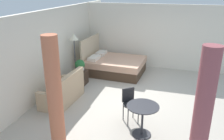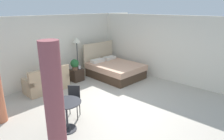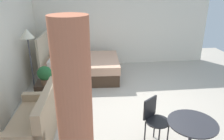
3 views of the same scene
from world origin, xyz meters
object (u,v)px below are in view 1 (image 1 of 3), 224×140
at_px(bed, 114,65).
at_px(cafe_chair_near_window, 130,101).
at_px(couch, 64,93).
at_px(nightstand, 81,78).
at_px(floor_lamp, 74,41).
at_px(potted_plant, 80,65).
at_px(balcony_table, 143,115).
at_px(vase, 83,68).

xyz_separation_m(bed, cafe_chair_near_window, (-3.08, -1.30, 0.20)).
xyz_separation_m(couch, nightstand, (1.32, 0.06, -0.06)).
relative_size(nightstand, floor_lamp, 0.28).
xyz_separation_m(potted_plant, balcony_table, (-2.14, -2.44, -0.20)).
relative_size(couch, floor_lamp, 0.89).
distance_m(balcony_table, cafe_chair_near_window, 0.65).
bearing_deg(nightstand, bed, -29.94).
bearing_deg(couch, potted_plant, 0.69).
distance_m(bed, potted_plant, 1.68).
xyz_separation_m(floor_lamp, cafe_chair_near_window, (-2.07, -2.42, -0.89)).
height_order(potted_plant, floor_lamp, floor_lamp).
bearing_deg(couch, bed, -15.06).
relative_size(nightstand, potted_plant, 1.09).
distance_m(vase, cafe_chair_near_window, 2.76).
distance_m(bed, couch, 2.77).
bearing_deg(couch, vase, 0.88).
distance_m(potted_plant, vase, 0.28).
height_order(couch, cafe_chair_near_window, couch).
relative_size(nightstand, balcony_table, 0.64).
xyz_separation_m(vase, floor_lamp, (0.22, 0.37, 0.87)).
height_order(bed, cafe_chair_near_window, bed).
bearing_deg(floor_lamp, bed, -47.65).
relative_size(bed, nightstand, 4.63).
bearing_deg(couch, balcony_table, -110.66).
bearing_deg(bed, balcony_table, -154.60).
bearing_deg(floor_lamp, nightstand, -135.68).
bearing_deg(nightstand, floor_lamp, 44.32).
relative_size(floor_lamp, cafe_chair_near_window, 1.97).
bearing_deg(balcony_table, cafe_chair_near_window, 38.33).
relative_size(couch, cafe_chair_near_window, 1.75).
bearing_deg(vase, floor_lamp, 59.25).
relative_size(potted_plant, floor_lamp, 0.26).
bearing_deg(balcony_table, vase, 46.09).
height_order(bed, nightstand, bed).
xyz_separation_m(nightstand, potted_plant, (-0.10, -0.05, 0.48)).
bearing_deg(balcony_table, floor_lamp, 47.57).
relative_size(bed, potted_plant, 5.04).
bearing_deg(bed, couch, 164.94).
bearing_deg(floor_lamp, couch, -166.70).
xyz_separation_m(bed, vase, (-1.24, 0.74, 0.22)).
distance_m(bed, cafe_chair_near_window, 3.36).
xyz_separation_m(nightstand, floor_lamp, (0.34, 0.33, 1.18)).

